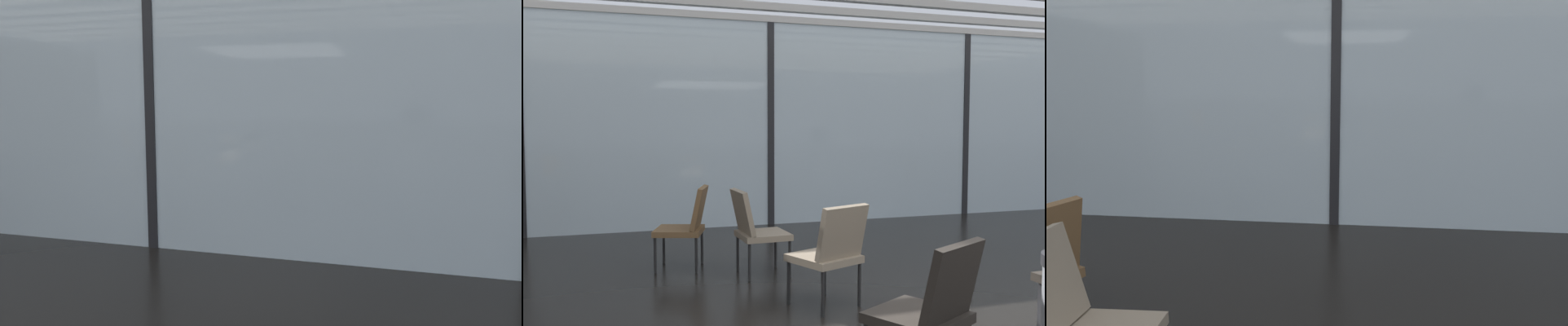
% 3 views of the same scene
% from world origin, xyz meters
% --- Properties ---
extents(glass_curtain_wall, '(14.00, 0.08, 3.08)m').
position_xyz_m(glass_curtain_wall, '(0.00, 5.20, 1.54)').
color(glass_curtain_wall, silver).
rests_on(glass_curtain_wall, ground).
extents(window_mullion_1, '(0.10, 0.12, 3.08)m').
position_xyz_m(window_mullion_1, '(0.00, 5.20, 1.54)').
color(window_mullion_1, black).
rests_on(window_mullion_1, ground).
extents(parked_airplane, '(12.60, 4.23, 4.23)m').
position_xyz_m(parked_airplane, '(-1.58, 10.87, 2.11)').
color(parked_airplane, '#B2BCD6').
rests_on(parked_airplane, ground).
extents(lounge_chair_0, '(0.55, 0.50, 0.87)m').
position_xyz_m(lounge_chair_0, '(-0.99, 2.37, 0.49)').
color(lounge_chair_0, '#7F705B').
rests_on(lounge_chair_0, ground).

